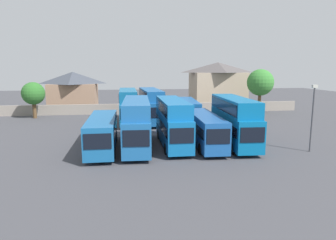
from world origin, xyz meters
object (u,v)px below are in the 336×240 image
Objects in this scene: bus_2 at (137,121)px; tree_left_of_lot at (260,83)px; bus_8 at (174,110)px; tree_behind_wall at (33,94)px; house_terrace_left at (73,90)px; lamp_post_lot_edge at (313,114)px; bus_4 at (205,128)px; bus_1 at (102,131)px; bus_9 at (188,109)px; house_terrace_centre at (217,84)px; bus_3 at (173,120)px; bus_6 at (128,105)px; bus_5 at (234,119)px; bus_7 at (151,104)px.

bus_2 is 32.48m from tree_left_of_lot.
tree_behind_wall is (-22.19, 7.05, 2.16)m from bus_8.
house_terrace_left reaches higher than bus_8.
tree_left_of_lot is at bearing 75.59° from lamp_post_lot_edge.
house_terrace_left is (-18.54, 32.28, 1.89)m from bus_4.
bus_9 is at bearing 140.59° from bus_1.
bus_2 is 16.57m from bus_9.
lamp_post_lot_edge is (9.71, -3.64, 1.82)m from bus_4.
bus_3 is at bearing -115.04° from house_terrace_centre.
house_terrace_centre is 35.76m from tree_behind_wall.
bus_3 is 0.94× the size of house_terrace_centre.
bus_6 reaches higher than bus_1.
bus_3 is at bearing -46.43° from tree_behind_wall.
bus_5 reaches higher than bus_4.
bus_1 is 24.87m from tree_behind_wall.
bus_5 is (6.57, -0.48, 0.08)m from bus_3.
bus_6 is 20.73m from house_terrace_left.
tree_left_of_lot reaches higher than house_terrace_left.
bus_7 is at bearing -149.46° from bus_5.
tree_behind_wall is at bearing -163.34° from house_terrace_centre.
bus_3 is 3.48m from bus_4.
house_terrace_centre reaches higher than bus_9.
bus_3 is 1.33× the size of tree_left_of_lot.
lamp_post_lot_edge is at bearing 27.70° from bus_8.
bus_1 is at bearing -76.10° from house_terrace_left.
bus_4 is at bearing 13.14° from bus_7.
house_terrace_centre reaches higher than house_terrace_left.
tree_behind_wall is at bearing -114.37° from bus_6.
bus_8 is at bearing 170.08° from bus_3.
bus_4 is 0.98× the size of bus_5.
house_terrace_left is at bearing 164.21° from tree_left_of_lot.
bus_4 is 33.68m from house_terrace_centre.
bus_5 is at bearing 149.65° from lamp_post_lot_edge.
bus_6 is (-11.08, 14.40, -0.01)m from bus_5.
tree_left_of_lot is (34.93, -9.88, 1.73)m from house_terrace_left.
lamp_post_lot_edge is (17.55, -18.19, 0.92)m from bus_6.
bus_8 is at bearing 120.50° from lamp_post_lot_edge.
tree_behind_wall is at bearing -136.30° from bus_3.
house_terrace_left is 11.80m from tree_behind_wall.
bus_4 is 1.80× the size of tree_behind_wall.
bus_4 is at bearing -60.13° from house_terrace_left.
bus_9 reaches higher than bus_8.
house_terrace_left is at bearing -148.11° from bus_4.
bus_7 is 1.40× the size of tree_left_of_lot.
bus_9 is 1.88× the size of tree_behind_wall.
tree_behind_wall is at bearing -112.47° from bus_7.
bus_6 is 1.76× the size of tree_behind_wall.
lamp_post_lot_edge is at bearing 33.98° from bus_7.
tree_left_of_lot is (5.23, -9.25, 0.76)m from house_terrace_centre.
bus_3 is at bearing -64.33° from house_terrace_left.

